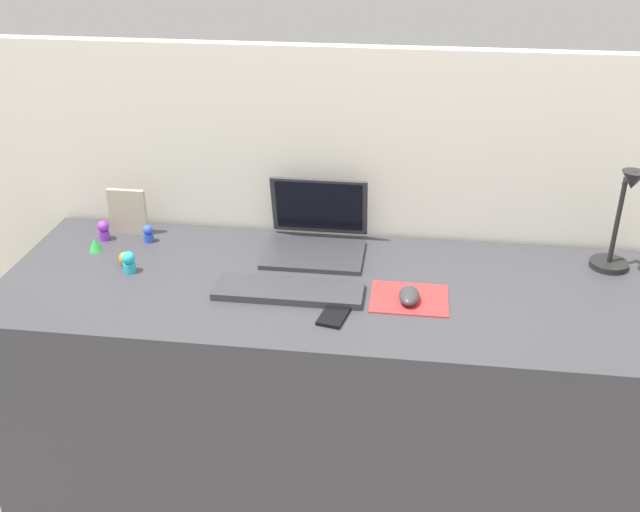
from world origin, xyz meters
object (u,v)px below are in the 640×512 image
Objects in this scene: cell_phone at (335,314)px; toy_figurine_purple at (104,230)px; keyboard at (289,291)px; toy_figurine_green at (95,244)px; toy_figurine_orange at (125,259)px; laptop at (316,232)px; toy_figurine_cyan at (128,262)px; picture_frame at (128,212)px; desk_lamp at (620,223)px; toy_figurine_blue at (148,233)px; mouse at (409,296)px.

cell_phone is 0.85m from toy_figurine_purple.
toy_figurine_green is at bearing 164.09° from keyboard.
toy_figurine_orange is (0.13, -0.15, -0.01)m from toy_figurine_purple.
laptop is 0.67m from toy_figurine_purple.
toy_figurine_cyan reaches higher than keyboard.
picture_frame is 0.09m from toy_figurine_purple.
toy_figurine_purple is (-1.54, 0.01, -0.12)m from desk_lamp.
toy_figurine_cyan reaches higher than toy_figurine_blue.
toy_figurine_purple is 1.56× the size of toy_figurine_orange.
toy_figurine_green is at bearing 141.56° from toy_figurine_cyan.
toy_figurine_cyan is at bearing -70.09° from picture_frame.
desk_lamp is 5.04× the size of toy_figurine_cyan.
toy_figurine_purple is 1.41× the size of toy_figurine_green.
keyboard is 0.56m from toy_figurine_blue.
mouse is 0.84m from toy_figurine_orange.
laptop is 3.12× the size of mouse.
keyboard reaches higher than cell_phone.
keyboard is at bearing 157.85° from cell_phone.
desk_lamp reaches higher than toy_figurine_blue.
keyboard is at bearing -164.37° from desk_lamp.
picture_frame is 0.16m from toy_figurine_green.
mouse is 0.75× the size of cell_phone.
desk_lamp reaches higher than toy_figurine_orange.
toy_figurine_blue is (-1.40, 0.01, -0.12)m from desk_lamp.
desk_lamp is at bearing 7.97° from toy_figurine_cyan.
toy_figurine_purple is at bearing 129.54° from toy_figurine_orange.
mouse reaches higher than keyboard.
toy_figurine_green is (-0.67, -0.11, -0.03)m from laptop.
mouse is at bearing -44.72° from laptop.
keyboard is 0.95m from desk_lamp.
toy_figurine_purple reaches higher than keyboard.
toy_figurine_purple and toy_figurine_cyan have the same top height.
mouse is at bearing -0.32° from keyboard.
toy_figurine_purple is (-0.67, -0.03, -0.02)m from laptop.
laptop reaches higher than toy_figurine_green.
laptop is at bearing 177.74° from desk_lamp.
toy_figurine_green is at bearing -170.84° from laptop.
toy_figurine_green is (-0.77, 0.27, 0.02)m from cell_phone.
toy_figurine_orange is (-0.51, 0.10, 0.01)m from keyboard.
toy_figurine_cyan is 1.58× the size of toy_figurine_orange.
laptop is 0.58m from toy_figurine_orange.
keyboard is at bearing -15.91° from toy_figurine_green.
cell_phone is 1.99× the size of toy_figurine_cyan.
keyboard is 7.27× the size of toy_figurine_blue.
laptop is 0.53m from toy_figurine_blue.
picture_frame is at bearing 41.37° from toy_figurine_purple.
toy_figurine_cyan is (-0.81, 0.06, 0.01)m from mouse.
toy_figurine_green reaches higher than cell_phone.
desk_lamp is at bearing 23.86° from mouse.
cell_phone is 0.85× the size of picture_frame.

